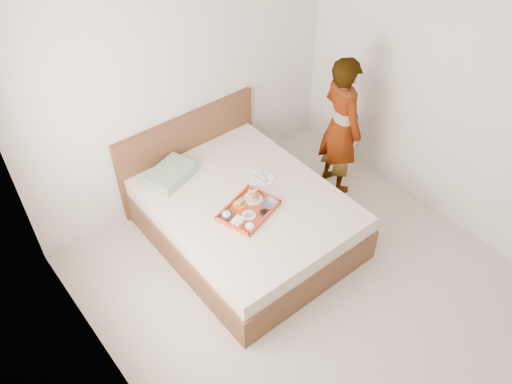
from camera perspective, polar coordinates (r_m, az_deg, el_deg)
The scene contains 19 objects.
ground at distance 4.87m, azimuth 6.81°, elevation -11.29°, with size 3.50×4.00×0.01m, color beige.
ceiling at distance 3.17m, azimuth 10.78°, elevation 17.49°, with size 3.50×4.00×0.01m, color white.
wall_back at distance 5.15m, azimuth -7.87°, elevation 11.86°, with size 3.50×0.01×2.60m, color silver.
wall_left at distance 3.24m, azimuth -14.63°, elevation -13.36°, with size 0.01×4.00×2.60m, color silver.
wall_right at distance 5.10m, azimuth 22.47°, elevation 8.44°, with size 0.01×4.00×2.60m, color silver.
bed at distance 5.11m, azimuth -1.14°, elevation -2.81°, with size 1.65×2.00×0.53m, color brown.
headboard at distance 5.58m, azimuth -7.35°, elevation 4.29°, with size 1.65×0.06×0.95m, color brown.
pillow at distance 5.16m, azimuth -9.30°, elevation 1.95°, with size 0.47×0.32×0.11m, color #8BAC8A.
tray at distance 4.78m, azimuth -0.82°, elevation -1.99°, with size 0.52×0.38×0.05m, color #C33F19.
prawn_plate at distance 4.89m, azimuth -0.32°, elevation -0.68°, with size 0.18×0.18×0.01m, color white.
navy_bowl_big at distance 4.82m, azimuth 1.47°, elevation -1.33°, with size 0.15×0.15×0.04m, color navy.
sauce_dish at distance 4.74m, azimuth 0.84°, elevation -2.31°, with size 0.08×0.08×0.03m, color black.
meat_plate at distance 4.73m, azimuth -0.81°, elevation -2.58°, with size 0.13×0.13×0.01m, color white.
bread_plate at distance 4.84m, azimuth -1.85°, elevation -1.34°, with size 0.13×0.13×0.01m, color orange.
salad_bowl at distance 4.72m, azimuth -3.24°, elevation -2.58°, with size 0.12×0.12×0.04m, color navy.
plastic_tub at distance 4.66m, azimuth -1.99°, elevation -3.27°, with size 0.11×0.09×0.05m, color silver.
cheese_round at distance 4.63m, azimuth -0.70°, elevation -3.79°, with size 0.08×0.08×0.03m, color white.
dinner_plate at distance 5.13m, azimuth 0.67°, elevation 1.53°, with size 0.25×0.25×0.01m, color white.
person at distance 5.45m, azimuth 9.27°, elevation 7.09°, with size 0.57×0.37×1.56m, color silver.
Camera 1 is at (-2.21, -1.84, 3.92)m, focal length 36.57 mm.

